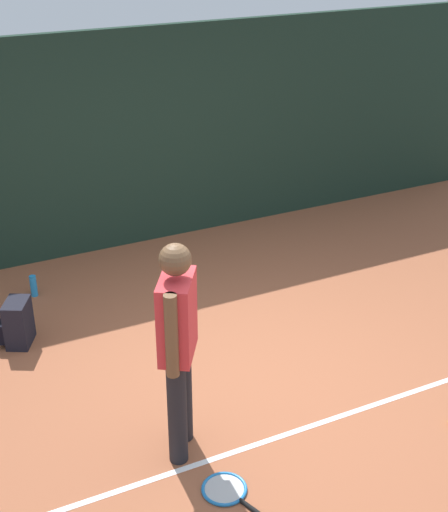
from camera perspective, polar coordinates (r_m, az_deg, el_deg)
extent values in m
plane|color=#9E5638|center=(6.28, 1.61, -9.68)|extent=(12.00, 12.00, 0.00)
cube|color=#192D23|center=(8.21, -7.99, 8.89)|extent=(10.00, 0.10, 2.47)
cube|color=white|center=(5.75, 5.23, -13.76)|extent=(9.00, 0.05, 0.00)
cylinder|color=black|center=(5.26, -3.71, -12.26)|extent=(0.14, 0.14, 0.85)
cylinder|color=black|center=(5.44, -3.29, -10.68)|extent=(0.14, 0.14, 0.85)
cube|color=red|center=(4.93, -3.73, -4.84)|extent=(0.40, 0.46, 0.60)
sphere|color=brown|center=(4.71, -3.88, -0.28)|extent=(0.22, 0.22, 0.22)
cylinder|color=brown|center=(4.75, -4.17, -6.33)|extent=(0.09, 0.09, 0.62)
cylinder|color=brown|center=(5.12, -3.31, -3.65)|extent=(0.09, 0.09, 0.62)
cylinder|color=black|center=(5.15, 2.57, -19.53)|extent=(0.13, 0.29, 0.03)
torus|color=#1E72BF|center=(5.29, 0.02, -17.91)|extent=(0.42, 0.42, 0.02)
cylinder|color=#B2B2B2|center=(5.29, 0.02, -17.91)|extent=(0.35, 0.35, 0.00)
cube|color=black|center=(6.87, -15.93, -5.09)|extent=(0.32, 0.36, 0.44)
cube|color=black|center=(6.95, -16.95, -5.60)|extent=(0.17, 0.23, 0.20)
cylinder|color=#268CD8|center=(7.67, -14.81, -2.30)|extent=(0.07, 0.07, 0.23)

